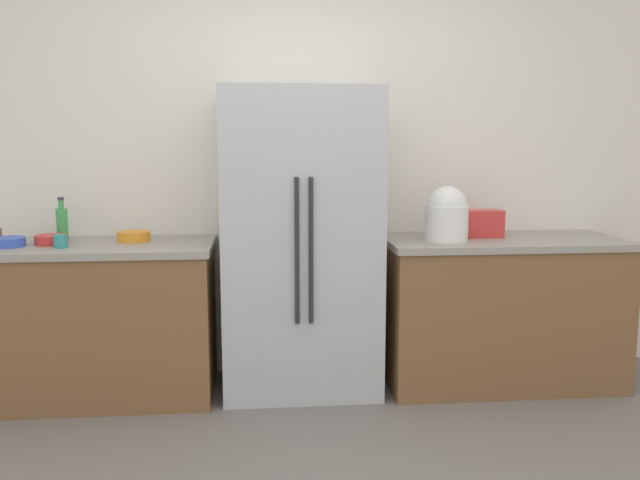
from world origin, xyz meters
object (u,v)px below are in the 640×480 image
Objects in this scene: refrigerator at (300,242)px; rice_cooker at (447,215)px; bowl_c at (6,242)px; bottle_a at (62,223)px; bowl_a at (51,240)px; bowl_b at (134,236)px; cup_b at (61,241)px; toaster at (482,223)px.

refrigerator is 0.86m from rice_cooker.
bowl_c is at bearing 179.80° from rice_cooker.
refrigerator is 6.97× the size of bottle_a.
rice_cooker is 2.25m from bowl_a.
bowl_a is at bearing 15.52° from bowl_c.
bottle_a is 0.43m from bowl_b.
cup_b is (-1.31, -0.14, 0.05)m from refrigerator.
toaster is 2.42m from cup_b.
rice_cooker is 1.60× the size of bowl_c.
bottle_a is at bearing 177.90° from toaster.
refrigerator is at bearing -177.05° from toaster.
bowl_c is (-1.62, -0.07, 0.03)m from refrigerator.
bowl_a is at bearing -170.16° from bowl_b.
bowl_c is at bearing -168.24° from bowl_b.
rice_cooker is at bearing -5.07° from refrigerator.
bottle_a is (-2.22, 0.22, -0.05)m from rice_cooker.
bottle_a reaches higher than cup_b.
bowl_a is at bearing -178.57° from toaster.
cup_b is 0.41× the size of bowl_a.
refrigerator reaches higher than rice_cooker.
toaster is 2.50m from bowl_a.
cup_b is 0.37× the size of bowl_c.
bowl_c is (-0.22, -0.06, -0.00)m from bowl_a.
rice_cooker is at bearing -4.61° from bowl_b.
cup_b reaches higher than bowl_a.
refrigerator is 9.81× the size of bowl_a.
bowl_b is at bearing -10.48° from bottle_a.
rice_cooker is 1.77× the size of bowl_a.
bowl_a reaches higher than bowl_c.
refrigerator is at bearing -4.21° from bowl_b.
rice_cooker is (-0.26, -0.13, 0.07)m from toaster.
bottle_a is at bearing 83.08° from bowl_a.
bottle_a is 1.27× the size of bowl_c.
cup_b is at bearing -76.22° from bottle_a.
cup_b is (-2.15, -0.07, -0.12)m from rice_cooker.
toaster is 2.73m from bowl_c.
toaster is 1.26× the size of bowl_a.
bottle_a is 0.30m from cup_b.
refrigerator is 1.11m from toaster.
refrigerator is 1.62m from bowl_c.
rice_cooker reaches higher than bowl_a.
cup_b is at bearing -178.26° from rice_cooker.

